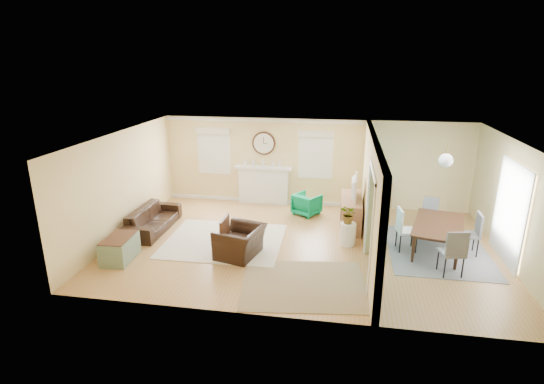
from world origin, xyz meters
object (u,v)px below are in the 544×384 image
object	(u,v)px
eames_chair	(240,242)
dining_table	(439,237)
green_chair	(307,204)
sofa	(153,219)
credenza	(351,212)

from	to	relation	value
eames_chair	dining_table	bearing A→B (deg)	116.15
eames_chair	green_chair	bearing A→B (deg)	170.21
green_chair	dining_table	xyz separation A→B (m)	(3.22, -1.89, 0.03)
sofa	eames_chair	size ratio (longest dim) A/B	1.93
dining_table	credenza	bearing A→B (deg)	74.10
sofa	green_chair	bearing A→B (deg)	-65.06
credenza	sofa	bearing A→B (deg)	-168.13
green_chair	dining_table	bearing A→B (deg)	-178.91
green_chair	dining_table	distance (m)	3.73
credenza	dining_table	distance (m)	2.31
sofa	credenza	distance (m)	5.17
eames_chair	credenza	world-z (taller)	credenza
sofa	eames_chair	bearing A→B (deg)	-113.19
green_chair	dining_table	size ratio (longest dim) A/B	0.36
eames_chair	dining_table	world-z (taller)	eames_chair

